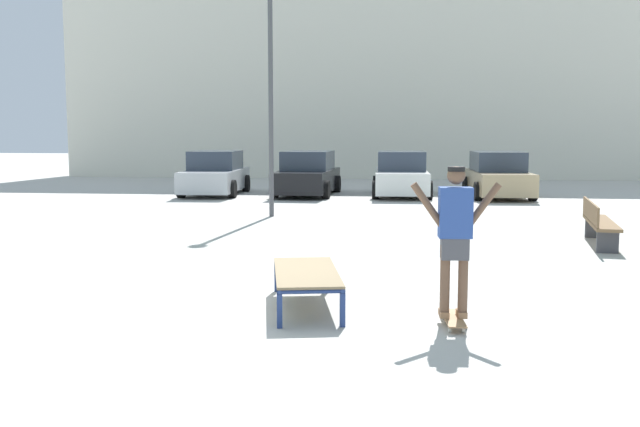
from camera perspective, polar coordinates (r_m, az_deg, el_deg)
name	(u,v)px	position (r m, az deg, el deg)	size (l,w,h in m)	color
ground_plane	(260,300)	(9.39, -4.75, -6.85)	(120.00, 120.00, 0.00)	#B7B5AD
building_facade	(403,69)	(35.23, 6.55, 11.31)	(31.82, 4.00, 10.29)	silver
skate_box	(306,274)	(8.91, -1.10, -4.83)	(1.11, 2.01, 0.46)	navy
skateboard	(453,319)	(8.30, 10.48, -8.18)	(0.25, 0.81, 0.09)	#9E754C
skater	(455,231)	(8.11, 10.62, -1.36)	(1.00, 0.30, 1.69)	brown
car_silver	(215,174)	(25.18, -8.28, 3.07)	(2.06, 4.27, 1.50)	#B7BABF
car_black	(307,175)	(24.69, -1.00, 3.07)	(2.07, 4.27, 1.50)	black
car_white	(401,175)	(24.56, 6.43, 3.01)	(2.01, 4.25, 1.50)	silver
car_tan	(498,176)	(24.64, 13.88, 2.88)	(2.08, 4.28, 1.50)	tan
park_bench	(598,222)	(14.79, 21.13, -0.61)	(0.76, 2.44, 0.83)	brown
light_post	(271,65)	(18.48, -3.93, 11.63)	(0.36, 0.36, 5.83)	#4C4C51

